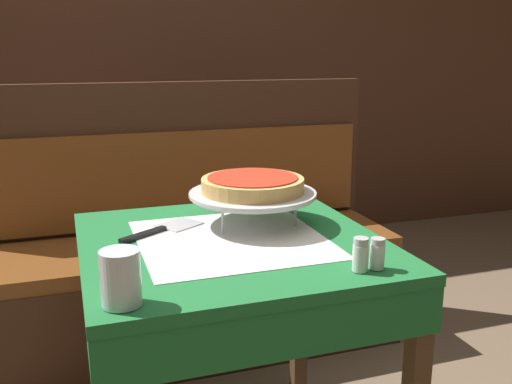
# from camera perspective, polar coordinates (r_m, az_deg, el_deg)

# --- Properties ---
(dining_table_front) EXTENTS (0.79, 0.79, 0.77)m
(dining_table_front) POSITION_cam_1_polar(r_m,az_deg,el_deg) (1.58, -2.45, -8.08)
(dining_table_front) COLOR #1E6B33
(dining_table_front) RESTS_ON ground_plane
(dining_table_rear) EXTENTS (0.72, 0.72, 0.78)m
(dining_table_rear) POSITION_cam_1_polar(r_m,az_deg,el_deg) (3.20, -15.42, 2.91)
(dining_table_rear) COLOR red
(dining_table_rear) RESTS_ON ground_plane
(booth_bench) EXTENTS (1.77, 0.53, 1.13)m
(booth_bench) POSITION_cam_1_polar(r_m,az_deg,el_deg) (2.50, -6.80, -8.04)
(booth_bench) COLOR #3D2316
(booth_bench) RESTS_ON ground_plane
(back_wall_panel) EXTENTS (6.00, 0.04, 2.40)m
(back_wall_panel) POSITION_cam_1_polar(r_m,az_deg,el_deg) (3.60, -12.52, 12.67)
(back_wall_panel) COLOR #4C2D1E
(back_wall_panel) RESTS_ON ground_plane
(pizza_pan_stand) EXTENTS (0.37, 0.37, 0.10)m
(pizza_pan_stand) POSITION_cam_1_polar(r_m,az_deg,el_deg) (1.65, -0.33, -0.31)
(pizza_pan_stand) COLOR #ADADB2
(pizza_pan_stand) RESTS_ON dining_table_front
(deep_dish_pizza) EXTENTS (0.30, 0.30, 0.04)m
(deep_dish_pizza) POSITION_cam_1_polar(r_m,az_deg,el_deg) (1.65, -0.34, 0.78)
(deep_dish_pizza) COLOR tan
(deep_dish_pizza) RESTS_ON pizza_pan_stand
(pizza_server) EXTENTS (0.26, 0.19, 0.01)m
(pizza_server) POSITION_cam_1_polar(r_m,az_deg,el_deg) (1.64, -9.26, -3.66)
(pizza_server) COLOR #BCBCC1
(pizza_server) RESTS_ON dining_table_front
(water_glass_near) EXTENTS (0.08, 0.08, 0.11)m
(water_glass_near) POSITION_cam_1_polar(r_m,az_deg,el_deg) (1.18, -13.38, -8.35)
(water_glass_near) COLOR silver
(water_glass_near) RESTS_ON dining_table_front
(salt_shaker) EXTENTS (0.04, 0.04, 0.08)m
(salt_shaker) POSITION_cam_1_polar(r_m,az_deg,el_deg) (1.34, 10.40, -6.19)
(salt_shaker) COLOR silver
(salt_shaker) RESTS_ON dining_table_front
(pepper_shaker) EXTENTS (0.04, 0.04, 0.07)m
(pepper_shaker) POSITION_cam_1_polar(r_m,az_deg,el_deg) (1.36, 12.04, -6.05)
(pepper_shaker) COLOR silver
(pepper_shaker) RESTS_ON dining_table_front
(condiment_caddy) EXTENTS (0.11, 0.11, 0.17)m
(condiment_caddy) POSITION_cam_1_polar(r_m,az_deg,el_deg) (3.07, -14.20, 5.34)
(condiment_caddy) COLOR black
(condiment_caddy) RESTS_ON dining_table_rear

